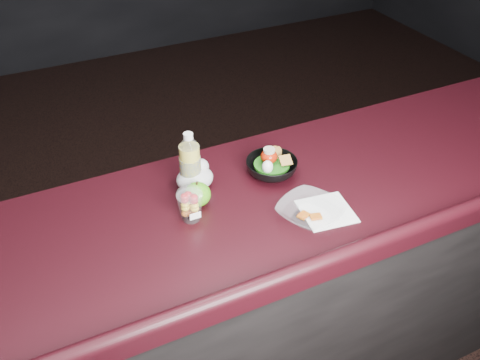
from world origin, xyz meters
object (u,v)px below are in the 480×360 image
object	(u,v)px
green_apple	(198,194)
takeout_bowl	(310,212)
fruit_cup	(190,203)
snack_bowl	(271,166)
lemonade_bottle	(190,166)

from	to	relation	value
green_apple	takeout_bowl	distance (m)	0.36
fruit_cup	snack_bowl	bearing A→B (deg)	16.24
lemonade_bottle	takeout_bowl	bearing A→B (deg)	-48.12
lemonade_bottle	fruit_cup	bearing A→B (deg)	-112.20
fruit_cup	snack_bowl	distance (m)	0.35
takeout_bowl	snack_bowl	bearing A→B (deg)	89.52
lemonade_bottle	snack_bowl	world-z (taller)	lemonade_bottle
lemonade_bottle	fruit_cup	size ratio (longest dim) A/B	1.80
lemonade_bottle	green_apple	bearing A→B (deg)	-98.56
takeout_bowl	fruit_cup	bearing A→B (deg)	154.48
lemonade_bottle	green_apple	world-z (taller)	lemonade_bottle
lemonade_bottle	snack_bowl	bearing A→B (deg)	-9.96
fruit_cup	snack_bowl	world-z (taller)	fruit_cup
snack_bowl	lemonade_bottle	bearing A→B (deg)	170.04
fruit_cup	snack_bowl	size ratio (longest dim) A/B	0.50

